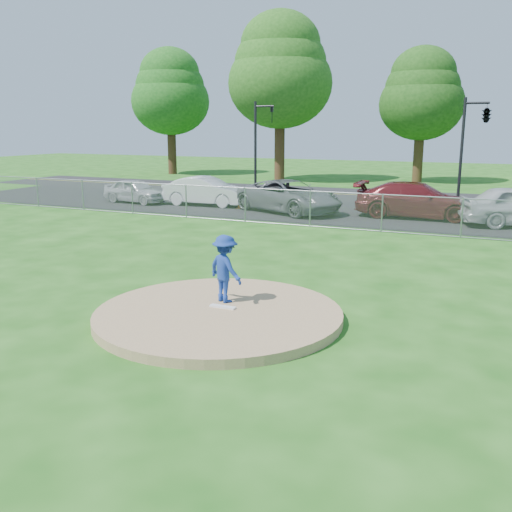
{
  "coord_description": "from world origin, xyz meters",
  "views": [
    {
      "loc": [
        5.59,
        -10.48,
        4.12
      ],
      "look_at": [
        0.0,
        2.0,
        1.0
      ],
      "focal_mm": 40.0,
      "sensor_mm": 36.0,
      "label": 1
    }
  ],
  "objects_px": {
    "parked_car_gray": "(289,196)",
    "tree_left": "(280,70)",
    "tree_center": "(422,93)",
    "parked_car_white": "(206,191)",
    "pitcher": "(225,269)",
    "traffic_signal_left": "(259,139)",
    "parked_car_darkred": "(417,200)",
    "tree_far_left": "(170,91)",
    "parked_car_silver": "(136,191)",
    "traffic_cone": "(240,202)",
    "traffic_signal_center": "(484,117)"
  },
  "relations": [
    {
      "from": "traffic_signal_left",
      "to": "parked_car_darkred",
      "type": "distance_m",
      "value": 12.2
    },
    {
      "from": "traffic_cone",
      "to": "pitcher",
      "type": "bearing_deg",
      "value": -65.53
    },
    {
      "from": "tree_center",
      "to": "parked_car_silver",
      "type": "relative_size",
      "value": 2.58
    },
    {
      "from": "tree_far_left",
      "to": "tree_center",
      "type": "distance_m",
      "value": 21.03
    },
    {
      "from": "tree_far_left",
      "to": "parked_car_white",
      "type": "relative_size",
      "value": 2.35
    },
    {
      "from": "traffic_signal_left",
      "to": "tree_center",
      "type": "bearing_deg",
      "value": 57.1
    },
    {
      "from": "parked_car_darkred",
      "to": "traffic_cone",
      "type": "bearing_deg",
      "value": 91.86
    },
    {
      "from": "tree_left",
      "to": "parked_car_gray",
      "type": "relative_size",
      "value": 2.23
    },
    {
      "from": "traffic_cone",
      "to": "parked_car_gray",
      "type": "xyz_separation_m",
      "value": [
        2.74,
        -0.22,
        0.47
      ]
    },
    {
      "from": "tree_left",
      "to": "pitcher",
      "type": "distance_m",
      "value": 33.04
    },
    {
      "from": "traffic_cone",
      "to": "parked_car_white",
      "type": "bearing_deg",
      "value": 171.54
    },
    {
      "from": "pitcher",
      "to": "parked_car_silver",
      "type": "bearing_deg",
      "value": -23.5
    },
    {
      "from": "parked_car_white",
      "to": "parked_car_darkred",
      "type": "xyz_separation_m",
      "value": [
        10.9,
        0.22,
        0.06
      ]
    },
    {
      "from": "pitcher",
      "to": "parked_car_gray",
      "type": "bearing_deg",
      "value": -49.63
    },
    {
      "from": "parked_car_gray",
      "to": "parked_car_white",
      "type": "bearing_deg",
      "value": 107.88
    },
    {
      "from": "tree_center",
      "to": "parked_car_silver",
      "type": "bearing_deg",
      "value": -123.39
    },
    {
      "from": "tree_center",
      "to": "parked_car_gray",
      "type": "height_order",
      "value": "tree_center"
    },
    {
      "from": "tree_left",
      "to": "traffic_cone",
      "type": "height_order",
      "value": "tree_left"
    },
    {
      "from": "tree_far_left",
      "to": "pitcher",
      "type": "bearing_deg",
      "value": -55.98
    },
    {
      "from": "tree_far_left",
      "to": "parked_car_gray",
      "type": "relative_size",
      "value": 1.91
    },
    {
      "from": "parked_car_white",
      "to": "tree_center",
      "type": "bearing_deg",
      "value": -27.03
    },
    {
      "from": "traffic_signal_center",
      "to": "tree_center",
      "type": "bearing_deg",
      "value": 112.49
    },
    {
      "from": "tree_far_left",
      "to": "pitcher",
      "type": "distance_m",
      "value": 39.51
    },
    {
      "from": "tree_far_left",
      "to": "traffic_signal_left",
      "type": "distance_m",
      "value": 17.6
    },
    {
      "from": "traffic_signal_center",
      "to": "parked_car_white",
      "type": "bearing_deg",
      "value": -155.65
    },
    {
      "from": "tree_center",
      "to": "traffic_cone",
      "type": "bearing_deg",
      "value": -108.22
    },
    {
      "from": "tree_center",
      "to": "traffic_cone",
      "type": "distance_m",
      "value": 20.2
    },
    {
      "from": "parked_car_white",
      "to": "parked_car_gray",
      "type": "distance_m",
      "value": 4.95
    },
    {
      "from": "traffic_signal_left",
      "to": "parked_car_white",
      "type": "relative_size",
      "value": 1.23
    },
    {
      "from": "tree_center",
      "to": "parked_car_white",
      "type": "bearing_deg",
      "value": -114.54
    },
    {
      "from": "tree_far_left",
      "to": "traffic_signal_center",
      "type": "relative_size",
      "value": 1.92
    },
    {
      "from": "tree_left",
      "to": "parked_car_gray",
      "type": "height_order",
      "value": "tree_left"
    },
    {
      "from": "parked_car_white",
      "to": "parked_car_darkred",
      "type": "bearing_deg",
      "value": -91.34
    },
    {
      "from": "tree_center",
      "to": "traffic_cone",
      "type": "height_order",
      "value": "tree_center"
    },
    {
      "from": "tree_far_left",
      "to": "traffic_cone",
      "type": "relative_size",
      "value": 17.2
    },
    {
      "from": "tree_far_left",
      "to": "tree_center",
      "type": "relative_size",
      "value": 1.09
    },
    {
      "from": "traffic_signal_left",
      "to": "parked_car_darkred",
      "type": "relative_size",
      "value": 1.0
    },
    {
      "from": "tree_far_left",
      "to": "parked_car_gray",
      "type": "distance_m",
      "value": 25.69
    },
    {
      "from": "tree_left",
      "to": "traffic_cone",
      "type": "distance_m",
      "value": 17.67
    },
    {
      "from": "parked_car_gray",
      "to": "parked_car_silver",
      "type": "bearing_deg",
      "value": 114.86
    },
    {
      "from": "tree_center",
      "to": "parked_car_gray",
      "type": "distance_m",
      "value": 19.63
    },
    {
      "from": "tree_left",
      "to": "traffic_signal_center",
      "type": "height_order",
      "value": "tree_left"
    },
    {
      "from": "tree_center",
      "to": "parked_car_gray",
      "type": "bearing_deg",
      "value": -100.03
    },
    {
      "from": "traffic_signal_center",
      "to": "parked_car_darkred",
      "type": "relative_size",
      "value": 1.0
    },
    {
      "from": "traffic_cone",
      "to": "traffic_signal_left",
      "type": "bearing_deg",
      "value": 105.54
    },
    {
      "from": "pitcher",
      "to": "traffic_cone",
      "type": "height_order",
      "value": "pitcher"
    },
    {
      "from": "parked_car_silver",
      "to": "parked_car_white",
      "type": "distance_m",
      "value": 4.12
    },
    {
      "from": "parked_car_gray",
      "to": "tree_left",
      "type": "bearing_deg",
      "value": 47.69
    },
    {
      "from": "traffic_cone",
      "to": "parked_car_darkred",
      "type": "distance_m",
      "value": 8.75
    },
    {
      "from": "parked_car_gray",
      "to": "parked_car_darkred",
      "type": "xyz_separation_m",
      "value": [
        5.97,
        0.77,
        0.03
      ]
    }
  ]
}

